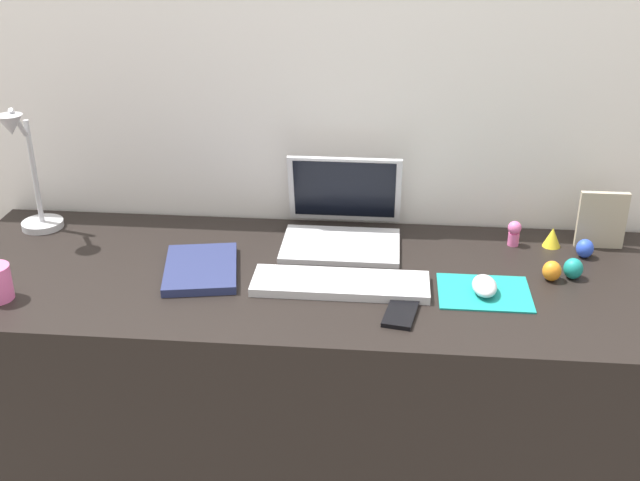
% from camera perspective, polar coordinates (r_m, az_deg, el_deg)
% --- Properties ---
extents(back_wall, '(2.98, 0.05, 1.48)m').
position_cam_1_polar(back_wall, '(2.21, 0.19, 1.85)').
color(back_wall, silver).
rests_on(back_wall, ground_plane).
extents(desk, '(1.78, 0.64, 0.74)m').
position_cam_1_polar(desk, '(2.08, -0.73, -11.52)').
color(desk, black).
rests_on(desk, ground_plane).
extents(laptop, '(0.30, 0.27, 0.21)m').
position_cam_1_polar(laptop, '(2.05, 1.64, 1.50)').
color(laptop, silver).
rests_on(laptop, desk).
extents(keyboard, '(0.41, 0.13, 0.02)m').
position_cam_1_polar(keyboard, '(1.82, 1.49, -3.16)').
color(keyboard, silver).
rests_on(keyboard, desk).
extents(mousepad, '(0.21, 0.17, 0.00)m').
position_cam_1_polar(mousepad, '(1.84, 11.83, -3.72)').
color(mousepad, teal).
rests_on(mousepad, desk).
extents(mouse, '(0.06, 0.10, 0.03)m').
position_cam_1_polar(mouse, '(1.83, 11.85, -3.24)').
color(mouse, silver).
rests_on(mouse, mousepad).
extents(cell_phone, '(0.09, 0.14, 0.01)m').
position_cam_1_polar(cell_phone, '(1.72, 5.90, -5.23)').
color(cell_phone, black).
rests_on(cell_phone, desk).
extents(desk_lamp, '(0.11, 0.17, 0.35)m').
position_cam_1_polar(desk_lamp, '(2.18, -20.41, 4.40)').
color(desk_lamp, '#B7B7BC').
rests_on(desk_lamp, desk).
extents(notebook_pad, '(0.21, 0.27, 0.02)m').
position_cam_1_polar(notebook_pad, '(1.91, -8.64, -2.04)').
color(notebook_pad, navy).
rests_on(notebook_pad, desk).
extents(picture_frame, '(0.12, 0.02, 0.15)m').
position_cam_1_polar(picture_frame, '(2.12, 19.77, 1.40)').
color(picture_frame, '#B2A58C').
rests_on(picture_frame, desk).
extents(toy_figurine_blue, '(0.04, 0.04, 0.05)m').
position_cam_1_polar(toy_figurine_blue, '(2.07, 18.67, -0.55)').
color(toy_figurine_blue, blue).
rests_on(toy_figurine_blue, desk).
extents(toy_figurine_yellow, '(0.05, 0.05, 0.05)m').
position_cam_1_polar(toy_figurine_yellow, '(2.10, 16.50, 0.23)').
color(toy_figurine_yellow, yellow).
rests_on(toy_figurine_yellow, desk).
extents(toy_figurine_orange, '(0.04, 0.04, 0.05)m').
position_cam_1_polar(toy_figurine_orange, '(1.93, 16.48, -2.13)').
color(toy_figurine_orange, orange).
rests_on(toy_figurine_orange, desk).
extents(toy_figurine_teal, '(0.05, 0.05, 0.05)m').
position_cam_1_polar(toy_figurine_teal, '(1.95, 17.90, -1.95)').
color(toy_figurine_teal, teal).
rests_on(toy_figurine_teal, desk).
extents(toy_figurine_pink, '(0.03, 0.03, 0.07)m').
position_cam_1_polar(toy_figurine_pink, '(2.08, 13.91, 0.59)').
color(toy_figurine_pink, pink).
rests_on(toy_figurine_pink, desk).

